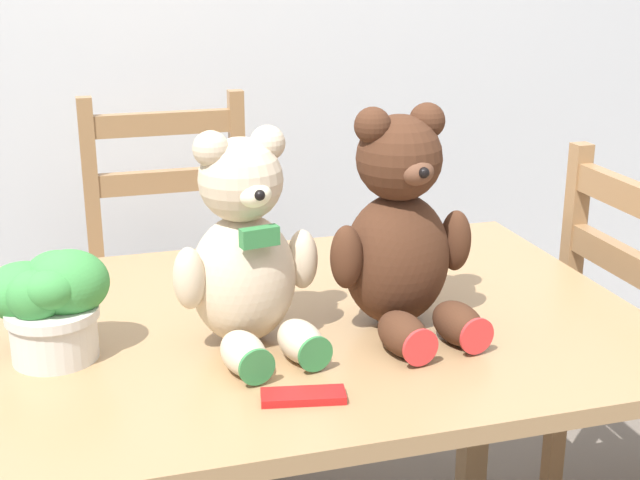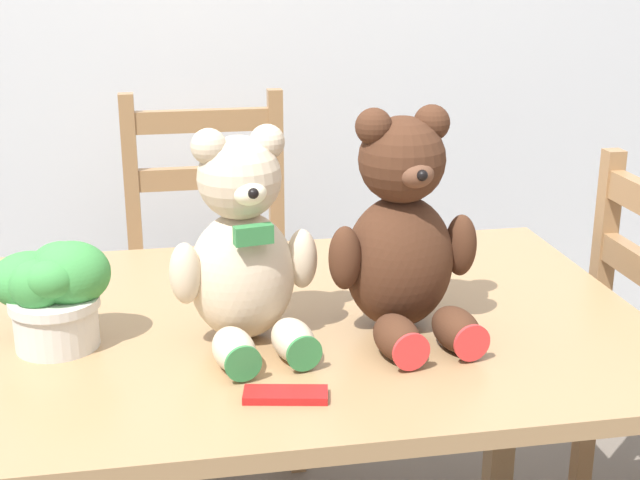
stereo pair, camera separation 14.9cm
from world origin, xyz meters
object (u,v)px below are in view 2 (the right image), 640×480
potted_plant (53,289)px  teddy_bear_right (403,237)px  chocolate_bar (286,395)px  wooden_chair_behind (211,283)px  teddy_bear_left (244,252)px

potted_plant → teddy_bear_right: bearing=-3.8°
potted_plant → chocolate_bar: size_ratio=1.60×
wooden_chair_behind → teddy_bear_right: size_ratio=2.50×
teddy_bear_right → chocolate_bar: teddy_bear_right is taller
teddy_bear_left → potted_plant: bearing=-17.6°
teddy_bear_left → chocolate_bar: size_ratio=2.92×
teddy_bear_right → potted_plant: teddy_bear_right is taller
wooden_chair_behind → potted_plant: (-0.30, -0.86, 0.34)m
wooden_chair_behind → chocolate_bar: wooden_chair_behind is taller
teddy_bear_right → chocolate_bar: 0.36m
potted_plant → chocolate_bar: (0.35, -0.26, -0.09)m
wooden_chair_behind → potted_plant: 0.98m
chocolate_bar → wooden_chair_behind: bearing=92.3°
teddy_bear_left → chocolate_bar: teddy_bear_left is taller
wooden_chair_behind → teddy_bear_left: bearing=90.5°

